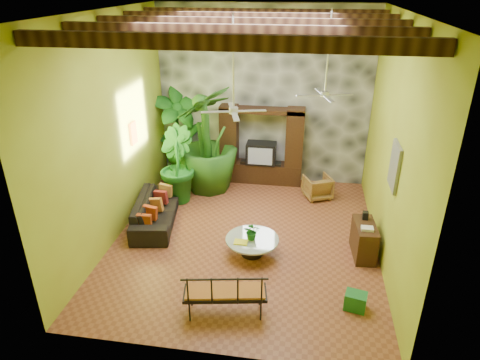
% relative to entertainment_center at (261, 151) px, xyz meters
% --- Properties ---
extents(ground, '(7.00, 7.00, 0.00)m').
position_rel_entertainment_center_xyz_m(ground, '(0.00, -3.14, -0.97)').
color(ground, brown).
rests_on(ground, ground).
extents(ceiling, '(6.00, 7.00, 0.02)m').
position_rel_entertainment_center_xyz_m(ceiling, '(0.00, -3.14, 4.03)').
color(ceiling, silver).
rests_on(ceiling, back_wall).
extents(back_wall, '(6.00, 0.02, 5.00)m').
position_rel_entertainment_center_xyz_m(back_wall, '(0.00, 0.36, 1.53)').
color(back_wall, '#969A23').
rests_on(back_wall, ground).
extents(left_wall, '(0.02, 7.00, 5.00)m').
position_rel_entertainment_center_xyz_m(left_wall, '(-3.00, -3.14, 1.53)').
color(left_wall, '#969A23').
rests_on(left_wall, ground).
extents(right_wall, '(0.02, 7.00, 5.00)m').
position_rel_entertainment_center_xyz_m(right_wall, '(3.00, -3.14, 1.53)').
color(right_wall, '#969A23').
rests_on(right_wall, ground).
extents(stone_accent_wall, '(5.98, 0.10, 4.98)m').
position_rel_entertainment_center_xyz_m(stone_accent_wall, '(0.00, 0.30, 1.53)').
color(stone_accent_wall, '#313437').
rests_on(stone_accent_wall, ground).
extents(ceiling_beams, '(5.95, 5.36, 0.22)m').
position_rel_entertainment_center_xyz_m(ceiling_beams, '(0.00, -3.14, 3.81)').
color(ceiling_beams, '#3A2112').
rests_on(ceiling_beams, ceiling).
extents(entertainment_center, '(2.40, 0.55, 2.30)m').
position_rel_entertainment_center_xyz_m(entertainment_center, '(0.00, 0.00, 0.00)').
color(entertainment_center, black).
rests_on(entertainment_center, ground).
extents(ceiling_fan_front, '(1.28, 1.28, 1.86)m').
position_rel_entertainment_center_xyz_m(ceiling_fan_front, '(-0.20, -3.54, 2.44)').
color(ceiling_fan_front, silver).
rests_on(ceiling_fan_front, ceiling).
extents(ceiling_fan_back, '(1.28, 1.28, 1.86)m').
position_rel_entertainment_center_xyz_m(ceiling_fan_back, '(1.60, -1.94, 2.44)').
color(ceiling_fan_back, silver).
rests_on(ceiling_fan_back, ceiling).
extents(wall_art_mask, '(0.06, 0.32, 0.55)m').
position_rel_entertainment_center_xyz_m(wall_art_mask, '(-2.96, -2.14, 1.13)').
color(wall_art_mask, gold).
rests_on(wall_art_mask, left_wall).
extents(wall_art_painting, '(0.06, 0.70, 0.90)m').
position_rel_entertainment_center_xyz_m(wall_art_painting, '(2.96, -3.74, 1.33)').
color(wall_art_painting, teal).
rests_on(wall_art_painting, right_wall).
extents(sofa, '(1.27, 2.44, 0.68)m').
position_rel_entertainment_center_xyz_m(sofa, '(-2.30, -2.78, -0.63)').
color(sofa, black).
rests_on(sofa, ground).
extents(wicker_armchair, '(0.90, 0.91, 0.64)m').
position_rel_entertainment_center_xyz_m(wicker_armchair, '(1.67, -0.79, -0.65)').
color(wicker_armchair, '#8E5D33').
rests_on(wicker_armchair, ground).
extents(tall_plant_a, '(1.78, 1.60, 2.82)m').
position_rel_entertainment_center_xyz_m(tall_plant_a, '(-2.44, -0.06, 0.44)').
color(tall_plant_a, '#185717').
rests_on(tall_plant_a, ground).
extents(tall_plant_b, '(1.41, 1.45, 2.06)m').
position_rel_entertainment_center_xyz_m(tall_plant_b, '(-2.15, -1.49, 0.06)').
color(tall_plant_b, '#1B6821').
rests_on(tall_plant_b, ground).
extents(tall_plant_c, '(2.20, 2.20, 2.98)m').
position_rel_entertainment_center_xyz_m(tall_plant_c, '(-1.44, -0.68, 0.53)').
color(tall_plant_c, '#245817').
rests_on(tall_plant_c, ground).
extents(coffee_table, '(1.17, 1.17, 0.40)m').
position_rel_entertainment_center_xyz_m(coffee_table, '(0.23, -3.76, -0.71)').
color(coffee_table, black).
rests_on(coffee_table, ground).
extents(centerpiece_plant, '(0.37, 0.32, 0.39)m').
position_rel_entertainment_center_xyz_m(centerpiece_plant, '(0.23, -3.78, -0.37)').
color(centerpiece_plant, '#175817').
rests_on(centerpiece_plant, coffee_table).
extents(yellow_tray, '(0.29, 0.21, 0.03)m').
position_rel_entertainment_center_xyz_m(yellow_tray, '(0.01, -3.96, -0.55)').
color(yellow_tray, yellow).
rests_on(yellow_tray, coffee_table).
extents(iron_bench, '(1.55, 0.79, 0.57)m').
position_rel_entertainment_center_xyz_m(iron_bench, '(-0.00, -5.75, -0.43)').
color(iron_bench, black).
rests_on(iron_bench, ground).
extents(side_console, '(0.50, 0.98, 0.76)m').
position_rel_entertainment_center_xyz_m(side_console, '(2.65, -3.41, -0.58)').
color(side_console, '#371A11').
rests_on(side_console, ground).
extents(green_bin, '(0.44, 0.37, 0.34)m').
position_rel_entertainment_center_xyz_m(green_bin, '(2.35, -5.19, -0.80)').
color(green_bin, '#1A6524').
rests_on(green_bin, ground).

